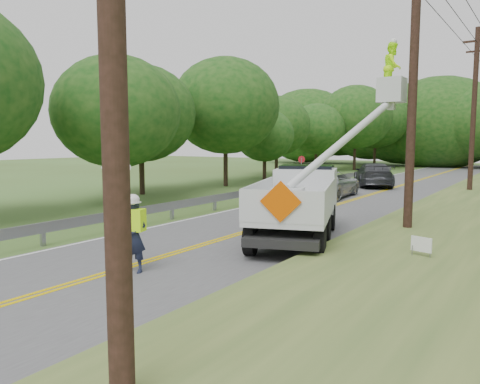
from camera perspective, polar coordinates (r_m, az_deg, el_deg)
The scene contains 12 objects.
ground at distance 12.15m, azimuth -16.09°, elevation -9.65°, with size 140.00×140.00×0.00m, color #425622.
road at distance 23.53m, azimuth 10.85°, elevation -1.83°, with size 7.20×96.00×0.03m.
guardrail at distance 26.05m, azimuth 3.48°, elevation 0.25°, with size 0.18×48.00×0.77m.
utility_poles at distance 24.92m, azimuth 24.73°, elevation 10.28°, with size 1.60×43.30×10.00m.
treeline_left at distance 39.89m, azimuth 4.45°, elevation 9.24°, with size 10.74×56.91×9.47m.
treeline_horizon at distance 64.11m, azimuth 26.70°, elevation 7.60°, with size 58.27×14.86×12.01m.
flagger at distance 11.87m, azimuth -12.97°, elevation -4.60°, with size 1.11×0.67×2.97m.
bucket_truck at distance 16.46m, azimuth 8.34°, elevation 0.07°, with size 4.75×7.07×6.62m.
suv_silver at distance 27.76m, azimuth 10.78°, elevation 1.01°, with size 2.55×5.53×1.54m, color #AEB2B6.
suv_darkgrey at distance 35.00m, azimuth 16.01°, elevation 2.08°, with size 2.38×5.84×1.70m, color #393B40.
stop_sign_permanent at distance 31.54m, azimuth 7.53°, elevation 2.99°, with size 0.46×0.22×2.30m.
yard_sign at distance 13.03m, azimuth 21.32°, elevation -6.12°, with size 0.55×0.16×0.81m.
Camera 1 is at (8.97, -7.51, 3.28)m, focal length 34.85 mm.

